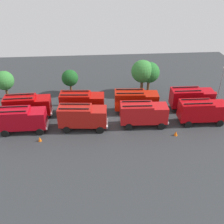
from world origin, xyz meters
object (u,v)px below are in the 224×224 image
(fire_truck_4, at_px, (28,106))
(firefighter_1, at_px, (89,115))
(fire_truck_3, at_px, (202,111))
(fire_truck_5, at_px, (82,102))
(firefighter_0, at_px, (215,96))
(traffic_cone_0, at_px, (40,139))
(fire_truck_1, at_px, (82,116))
(traffic_cone_2, at_px, (176,133))
(traffic_cone_1, at_px, (76,119))
(lamppost, at_px, (221,80))
(firefighter_2, at_px, (62,100))
(tree_3, at_px, (149,72))
(tree_2, at_px, (143,71))
(tree_1, at_px, (70,78))
(tree_0, at_px, (4,81))
(fire_truck_7, at_px, (191,98))
(fire_truck_0, at_px, (21,119))
(fire_truck_2, at_px, (143,113))
(fire_truck_6, at_px, (136,100))

(fire_truck_4, distance_m, firefighter_1, 9.81)
(fire_truck_3, xyz_separation_m, fire_truck_5, (-18.24, 4.18, 0.00))
(firefighter_0, relative_size, traffic_cone_0, 2.57)
(fire_truck_1, distance_m, traffic_cone_2, 13.83)
(traffic_cone_1, bearing_deg, fire_truck_4, 167.69)
(firefighter_1, height_order, lamppost, lamppost)
(fire_truck_1, relative_size, firefighter_2, 4.33)
(fire_truck_3, xyz_separation_m, tree_3, (-5.96, 11.20, 1.84))
(tree_2, bearing_deg, fire_truck_1, -134.18)
(traffic_cone_1, bearing_deg, tree_1, 97.69)
(traffic_cone_1, bearing_deg, lamppost, 11.61)
(tree_0, xyz_separation_m, tree_1, (11.41, 1.09, -0.38))
(tree_0, bearing_deg, fire_truck_3, -18.41)
(fire_truck_1, xyz_separation_m, tree_2, (10.84, 11.15, 2.15))
(fire_truck_3, bearing_deg, firefighter_1, 174.66)
(fire_truck_7, distance_m, firefighter_0, 6.08)
(fire_truck_0, bearing_deg, fire_truck_2, 0.33)
(fire_truck_5, relative_size, fire_truck_6, 1.00)
(firefighter_2, height_order, traffic_cone_0, firefighter_2)
(tree_0, distance_m, lamppost, 38.12)
(fire_truck_5, relative_size, tree_0, 1.40)
(firefighter_0, relative_size, tree_2, 0.28)
(tree_3, bearing_deg, tree_2, -171.47)
(tree_2, bearing_deg, tree_1, 176.93)
(fire_truck_3, xyz_separation_m, traffic_cone_2, (-4.69, -3.02, -1.79))
(tree_3, distance_m, traffic_cone_0, 23.22)
(fire_truck_3, height_order, traffic_cone_0, fire_truck_3)
(fire_truck_1, bearing_deg, firefighter_2, 121.61)
(firefighter_1, xyz_separation_m, traffic_cone_1, (-2.04, 0.17, -0.63))
(tree_0, bearing_deg, fire_truck_0, -65.15)
(fire_truck_7, height_order, firefighter_0, fire_truck_7)
(tree_2, xyz_separation_m, lamppost, (13.30, -3.72, -0.60))
(tree_0, height_order, tree_3, tree_3)
(fire_truck_3, xyz_separation_m, firefighter_0, (5.26, 6.74, -1.15))
(fire_truck_3, relative_size, traffic_cone_2, 9.91)
(fire_truck_3, xyz_separation_m, lamppost, (6.04, 7.29, 1.55))
(traffic_cone_0, bearing_deg, tree_3, 37.72)
(fire_truck_7, distance_m, tree_2, 10.07)
(fire_truck_1, height_order, firefighter_2, fire_truck_1)
(fire_truck_0, bearing_deg, firefighter_2, 55.25)
(traffic_cone_2, height_order, lamppost, lamppost)
(fire_truck_1, relative_size, fire_truck_2, 1.01)
(firefighter_2, bearing_deg, lamppost, 29.09)
(fire_truck_4, bearing_deg, tree_3, 18.25)
(fire_truck_2, relative_size, tree_2, 1.14)
(fire_truck_0, bearing_deg, firefighter_0, 11.98)
(fire_truck_0, distance_m, traffic_cone_2, 22.50)
(fire_truck_6, height_order, tree_1, tree_1)
(fire_truck_0, xyz_separation_m, firefighter_2, (5.14, 7.44, -1.20))
(fire_truck_7, height_order, traffic_cone_2, fire_truck_7)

